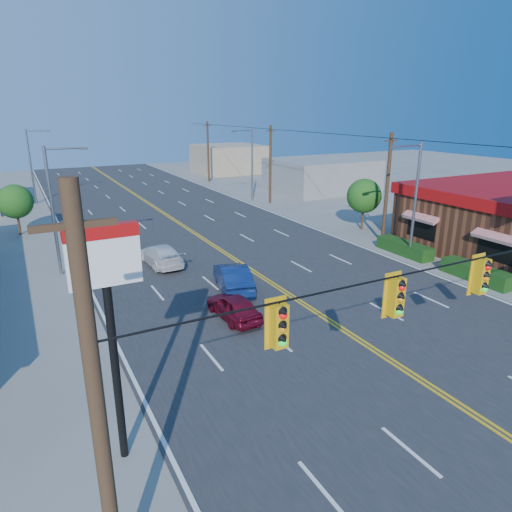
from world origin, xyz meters
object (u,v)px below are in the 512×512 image
signal_span (502,287)px  car_blue (233,278)px  pizza_hut_sign (108,298)px  car_white (161,256)px  car_magenta (234,308)px  car_silver (85,243)px

signal_span → car_blue: (-2.36, 14.39, -4.12)m
car_blue → signal_span: bearing=112.8°
pizza_hut_sign → car_white: (6.15, 16.69, -4.50)m
pizza_hut_sign → signal_span: bearing=-20.2°
car_white → pizza_hut_sign: bearing=66.3°
car_magenta → car_silver: 16.47m
pizza_hut_sign → car_silver: pizza_hut_sign is taller
car_blue → car_white: size_ratio=0.98×
signal_span → car_white: (-4.73, 20.69, -4.20)m
signal_span → car_blue: signal_span is taller
car_white → car_silver: 7.22m
pizza_hut_sign → car_white: pizza_hut_sign is taller
car_blue → car_white: car_blue is taller
pizza_hut_sign → car_silver: (2.19, 22.72, -4.63)m
signal_span → car_magenta: (-3.93, 10.95, -4.24)m
car_blue → pizza_hut_sign: bearing=64.1°
pizza_hut_sign → car_white: size_ratio=1.45×
car_white → car_magenta: bearing=91.2°
car_magenta → car_blue: size_ratio=0.82×
pizza_hut_sign → car_magenta: bearing=45.0°
pizza_hut_sign → car_magenta: 10.83m
car_magenta → car_white: car_white is taller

